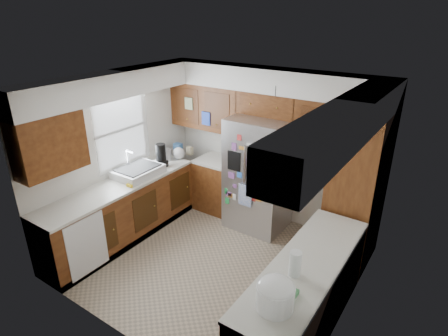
{
  "coord_description": "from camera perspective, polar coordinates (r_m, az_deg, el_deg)",
  "views": [
    {
      "loc": [
        2.53,
        -3.5,
        3.3
      ],
      "look_at": [
        -0.08,
        0.35,
        1.29
      ],
      "focal_mm": 30.0,
      "sensor_mm": 36.0,
      "label": 1
    }
  ],
  "objects": [
    {
      "name": "pantry",
      "position": [
        5.25,
        19.53,
        -3.16
      ],
      "size": [
        0.6,
        0.9,
        2.15
      ],
      "primitive_type": "cube",
      "color": "#47200D",
      "rests_on": "ground"
    },
    {
      "name": "room_shell",
      "position": [
        4.9,
        -0.2,
        5.81
      ],
      "size": [
        3.64,
        3.24,
        2.52
      ],
      "color": "silver",
      "rests_on": "ground"
    },
    {
      "name": "sink_assembly",
      "position": [
        5.87,
        -12.99,
        -0.48
      ],
      "size": [
        0.52,
        0.73,
        0.37
      ],
      "color": "silver",
      "rests_on": "left_counter_run"
    },
    {
      "name": "left_counter_clutter",
      "position": [
        6.29,
        -8.18,
        2.15
      ],
      "size": [
        0.35,
        0.83,
        0.38
      ],
      "color": "black",
      "rests_on": "left_counter_run"
    },
    {
      "name": "right_counter_run",
      "position": [
        4.3,
        11.97,
        -19.33
      ],
      "size": [
        0.63,
        2.25,
        0.92
      ],
      "color": "#47200D",
      "rests_on": "ground"
    },
    {
      "name": "floor",
      "position": [
        5.43,
        -1.45,
        -14.06
      ],
      "size": [
        3.6,
        3.6,
        0.0
      ],
      "primitive_type": "plane",
      "color": "tan",
      "rests_on": "ground"
    },
    {
      "name": "paper_towel",
      "position": [
        3.74,
        10.79,
        -14.12
      ],
      "size": [
        0.12,
        0.12,
        0.26
      ],
      "primitive_type": "cylinder",
      "color": "white",
      "rests_on": "right_counter_run"
    },
    {
      "name": "bridge_cabinet",
      "position": [
        5.69,
        6.84,
        9.73
      ],
      "size": [
        0.96,
        0.34,
        0.35
      ],
      "primitive_type": "cube",
      "color": "#47200D",
      "rests_on": "fridge"
    },
    {
      "name": "rice_cooker",
      "position": [
        3.36,
        7.84,
        -18.4
      ],
      "size": [
        0.34,
        0.33,
        0.29
      ],
      "color": "white",
      "rests_on": "right_counter_run"
    },
    {
      "name": "left_counter_run",
      "position": [
        5.98,
        -12.07,
        -5.9
      ],
      "size": [
        1.36,
        3.2,
        0.92
      ],
      "color": "#47200D",
      "rests_on": "ground"
    },
    {
      "name": "fridge",
      "position": [
        5.85,
        5.31,
        -0.96
      ],
      "size": [
        0.9,
        0.79,
        1.8
      ],
      "color": "#ABABB0",
      "rests_on": "ground"
    },
    {
      "name": "fridge_top_items",
      "position": [
        5.61,
        5.82,
        12.56
      ],
      "size": [
        0.83,
        0.27,
        0.25
      ],
      "color": "#1C27CB",
      "rests_on": "bridge_cabinet"
    }
  ]
}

